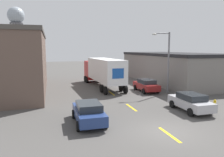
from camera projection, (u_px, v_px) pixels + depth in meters
name	position (u px, v px, depth m)	size (l,w,h in m)	color
ground_plane	(165.00, 132.00, 13.80)	(160.00, 160.00, 0.00)	#4C4947
road_centerline	(131.00, 107.00, 19.56)	(0.20, 15.51, 0.01)	gold
warehouse_left	(4.00, 62.00, 26.25)	(9.63, 18.34, 7.20)	brown
warehouse_right	(171.00, 67.00, 35.00)	(8.87, 21.34, 4.58)	slate
semi_truck	(102.00, 70.00, 29.83)	(3.48, 12.31, 3.91)	#B21919
parked_car_right_mid	(146.00, 85.00, 26.74)	(2.02, 4.29, 1.51)	maroon
parked_car_right_near	(191.00, 102.00, 18.35)	(2.02, 4.29, 1.51)	#B2B2B7
parked_car_left_near	(89.00, 112.00, 15.34)	(2.02, 4.29, 1.51)	navy
water_tower	(16.00, 17.00, 62.62)	(4.75, 4.75, 17.12)	#47474C
street_lamp	(166.00, 58.00, 25.38)	(2.28, 0.32, 7.11)	slate
fire_hydrant	(215.00, 105.00, 18.35)	(0.22, 0.22, 1.00)	gold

